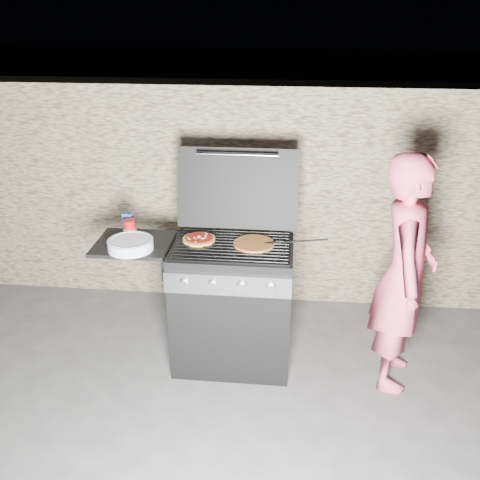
# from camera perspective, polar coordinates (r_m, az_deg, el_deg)

# --- Properties ---
(ground) EXTENTS (50.00, 50.00, 0.00)m
(ground) POSITION_cam_1_polar(r_m,az_deg,el_deg) (3.99, -0.73, -12.47)
(ground) COLOR #42413F
(stone_wall) EXTENTS (8.00, 0.35, 1.80)m
(stone_wall) POSITION_cam_1_polar(r_m,az_deg,el_deg) (4.49, 0.73, 5.01)
(stone_wall) COLOR tan
(stone_wall) RESTS_ON ground
(gas_grill) EXTENTS (1.34, 0.79, 0.91)m
(gas_grill) POSITION_cam_1_polar(r_m,az_deg,el_deg) (3.77, -4.58, -6.66)
(gas_grill) COLOR black
(gas_grill) RESTS_ON ground
(pizza_topped) EXTENTS (0.26, 0.26, 0.02)m
(pizza_topped) POSITION_cam_1_polar(r_m,az_deg,el_deg) (3.59, -4.40, 0.15)
(pizza_topped) COLOR tan
(pizza_topped) RESTS_ON gas_grill
(pizza_plain) EXTENTS (0.29, 0.29, 0.01)m
(pizza_plain) POSITION_cam_1_polar(r_m,az_deg,el_deg) (3.52, 1.50, -0.38)
(pizza_plain) COLOR #D08737
(pizza_plain) RESTS_ON gas_grill
(sauce_jar) EXTENTS (0.09, 0.09, 0.13)m
(sauce_jar) POSITION_cam_1_polar(r_m,az_deg,el_deg) (3.69, -11.67, 1.15)
(sauce_jar) COLOR maroon
(sauce_jar) RESTS_ON gas_grill
(blue_carton) EXTENTS (0.07, 0.04, 0.14)m
(blue_carton) POSITION_cam_1_polar(r_m,az_deg,el_deg) (3.78, -11.86, 1.78)
(blue_carton) COLOR #243EAA
(blue_carton) RESTS_ON gas_grill
(plate_stack) EXTENTS (0.38, 0.38, 0.07)m
(plate_stack) POSITION_cam_1_polar(r_m,az_deg,el_deg) (3.54, -11.60, -0.47)
(plate_stack) COLOR white
(plate_stack) RESTS_ON gas_grill
(person) EXTENTS (0.47, 0.63, 1.59)m
(person) POSITION_cam_1_polar(r_m,az_deg,el_deg) (3.55, 17.11, -3.53)
(person) COLOR #E5506E
(person) RESTS_ON ground
(tongs) EXTENTS (0.42, 0.06, 0.09)m
(tongs) POSITION_cam_1_polar(r_m,az_deg,el_deg) (3.48, 5.86, -0.19)
(tongs) COLOR black
(tongs) RESTS_ON gas_grill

